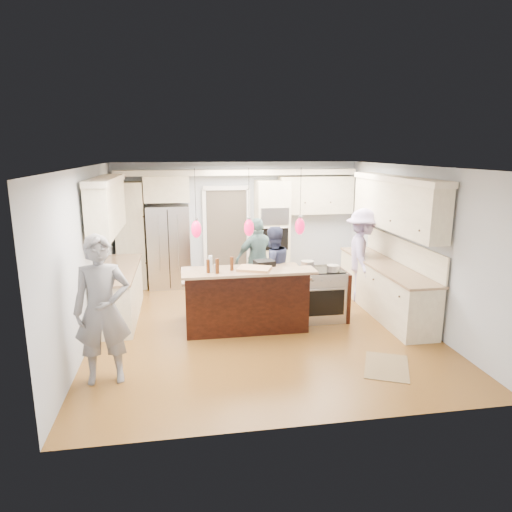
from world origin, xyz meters
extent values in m
plane|color=olive|center=(0.00, 0.00, 0.00)|extent=(6.00, 6.00, 0.00)
cube|color=#B2BCC6|center=(0.00, 3.00, 1.35)|extent=(5.50, 0.04, 2.70)
cube|color=#B2BCC6|center=(0.00, -3.00, 1.35)|extent=(5.50, 0.04, 2.70)
cube|color=#B2BCC6|center=(-2.75, 0.00, 1.35)|extent=(0.04, 6.00, 2.70)
cube|color=#B2BCC6|center=(2.75, 0.00, 1.35)|extent=(0.04, 6.00, 2.70)
cube|color=white|center=(0.00, 0.00, 2.70)|extent=(5.50, 6.00, 0.04)
cube|color=#B7B7BC|center=(-1.55, 2.64, 0.90)|extent=(0.90, 0.70, 1.80)
cube|color=#F4EBC5|center=(0.75, 2.67, 1.15)|extent=(0.72, 0.64, 2.30)
cube|color=black|center=(0.75, 2.34, 1.55)|extent=(0.60, 0.02, 0.35)
cube|color=black|center=(0.75, 2.34, 1.05)|extent=(0.60, 0.02, 0.50)
cylinder|color=#B7B7BC|center=(0.75, 2.31, 1.30)|extent=(0.55, 0.02, 0.02)
cube|color=#F4EBC5|center=(-2.35, 2.70, 1.15)|extent=(0.60, 0.58, 2.30)
cube|color=#F4EBC5|center=(-1.55, 2.70, 2.15)|extent=(0.95, 0.58, 0.55)
cube|color=#F4EBC5|center=(1.80, 2.82, 1.95)|extent=(1.70, 0.35, 0.85)
cube|color=beige|center=(0.00, 2.80, 2.48)|extent=(5.30, 0.38, 0.12)
cube|color=#4C443A|center=(-0.25, 2.99, 1.05)|extent=(0.90, 0.06, 2.10)
cube|color=white|center=(-0.25, 2.95, 2.13)|extent=(1.04, 0.06, 0.10)
cube|color=#F4EBC5|center=(2.40, 0.30, 0.44)|extent=(0.60, 3.00, 0.88)
cube|color=tan|center=(2.40, 0.30, 0.90)|extent=(0.64, 3.05, 0.04)
cube|color=#F4EBC5|center=(2.52, 0.30, 1.98)|extent=(0.35, 3.00, 0.85)
cube|color=beige|center=(2.51, 0.30, 2.46)|extent=(0.37, 3.10, 0.10)
cube|color=#F4EBC5|center=(-2.40, 0.80, 0.44)|extent=(0.60, 2.20, 0.88)
cube|color=tan|center=(-2.40, 0.80, 0.90)|extent=(0.64, 2.25, 0.04)
cube|color=#F4EBC5|center=(-2.52, 0.80, 1.98)|extent=(0.35, 2.20, 0.85)
cube|color=beige|center=(-2.51, 0.80, 2.46)|extent=(0.37, 2.30, 0.10)
cube|color=black|center=(-0.25, 0.15, 0.44)|extent=(2.00, 1.00, 0.88)
cube|color=tan|center=(-0.25, 0.15, 0.90)|extent=(2.10, 1.10, 0.04)
cube|color=black|center=(-0.25, -0.41, 0.54)|extent=(2.00, 0.12, 1.08)
cube|color=tan|center=(-0.25, -0.55, 1.10)|extent=(2.10, 0.42, 0.04)
cube|color=black|center=(0.12, 0.22, 1.01)|extent=(0.37, 0.32, 0.18)
cube|color=#B7B7BC|center=(1.13, 0.15, 0.45)|extent=(0.76, 0.66, 0.90)
cube|color=black|center=(1.13, -0.19, 0.40)|extent=(0.65, 0.01, 0.45)
cube|color=black|center=(1.13, 0.15, 0.91)|extent=(0.72, 0.59, 0.02)
cube|color=black|center=(1.54, 0.15, 0.44)|extent=(0.06, 0.71, 0.88)
cylinder|color=black|center=(-1.05, -0.51, 2.33)|extent=(0.01, 0.01, 0.75)
ellipsoid|color=#ED0D46|center=(-1.05, -0.51, 1.80)|extent=(0.15, 0.15, 0.26)
cylinder|color=black|center=(-0.25, -0.51, 2.33)|extent=(0.01, 0.01, 0.75)
ellipsoid|color=#ED0D46|center=(-0.25, -0.51, 1.80)|extent=(0.15, 0.15, 0.26)
cylinder|color=black|center=(0.55, -0.51, 2.33)|extent=(0.01, 0.01, 0.75)
ellipsoid|color=#ED0D46|center=(0.55, -0.51, 1.80)|extent=(0.15, 0.15, 0.26)
imported|color=slate|center=(-2.30, -1.58, 0.97)|extent=(0.74, 0.51, 1.95)
imported|color=navy|center=(0.40, 0.85, 0.79)|extent=(0.91, 0.80, 1.58)
imported|color=slate|center=(0.22, 1.42, 0.83)|extent=(1.05, 0.64, 1.66)
imported|color=#A494C8|center=(2.25, 1.02, 0.93)|extent=(0.98, 1.34, 1.85)
cube|color=#9A7E54|center=(1.49, -1.83, 0.01)|extent=(0.89, 1.02, 0.01)
cylinder|color=silver|center=(-0.85, -0.49, 1.25)|extent=(0.07, 0.07, 0.26)
cylinder|color=#44200C|center=(-0.89, -0.53, 1.22)|extent=(0.05, 0.05, 0.21)
cylinder|color=#44200C|center=(-0.75, -0.59, 1.24)|extent=(0.08, 0.08, 0.23)
cylinder|color=#44200C|center=(-0.51, -0.44, 1.23)|extent=(0.07, 0.07, 0.22)
cylinder|color=#B7B7BC|center=(-0.77, -0.54, 1.19)|extent=(0.09, 0.09, 0.13)
cube|color=tan|center=(-0.16, -0.47, 1.14)|extent=(0.60, 0.52, 0.04)
cylinder|color=#B7B7BC|center=(0.90, 0.22, 0.99)|extent=(0.23, 0.23, 0.14)
cylinder|color=#B7B7BC|center=(1.28, -0.03, 0.97)|extent=(0.22, 0.22, 0.11)
camera|label=1|loc=(-1.26, -7.31, 2.96)|focal=32.00mm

